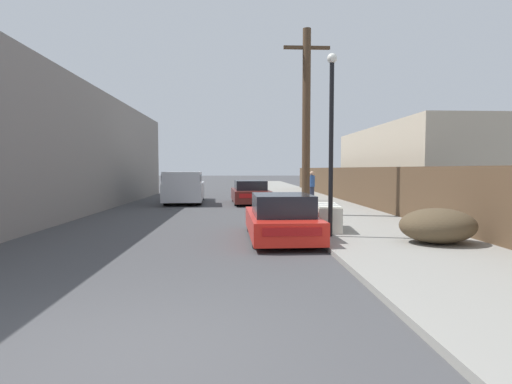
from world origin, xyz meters
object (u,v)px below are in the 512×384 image
Objects in this scene: parked_sports_car_red at (281,219)px; brush_pile at (438,226)px; discarded_fridge at (327,217)px; pedestrian at (312,186)px; car_parked_mid at (250,193)px; street_lamp at (331,132)px; pickup_truck at (185,187)px; utility_pole at (306,120)px.

parked_sports_car_red is 2.27× the size of brush_pile.
discarded_fridge is 10.78m from pedestrian.
street_lamp is (1.81, -11.59, 2.30)m from car_parked_mid.
pickup_truck is (-5.66, 10.88, 0.40)m from discarded_fridge.
discarded_fridge is 0.39× the size of car_parked_mid.
parked_sports_car_red is at bearing -107.49° from utility_pole.
parked_sports_car_red is 11.94m from pedestrian.
street_lamp is (1.30, -0.28, 2.35)m from parked_sports_car_red.
car_parked_mid is 3.71m from pickup_truck.
brush_pile is 1.10× the size of pedestrian.
utility_pole is at bearing 125.89° from pickup_truck.
utility_pole is 7.50m from pedestrian.
utility_pole is 5.15m from street_lamp.
pickup_truck is 3.21× the size of brush_pile.
utility_pole is (5.67, -6.99, 2.93)m from pickup_truck.
pedestrian is at bearing 74.05° from parked_sports_car_red.
discarded_fridge is at bearing -98.12° from pedestrian.
pickup_truck is at bearing 129.06° from utility_pole.
parked_sports_car_red is 2.70m from street_lamp.
pickup_truck is 9.47m from utility_pole.
brush_pile is at bearing -70.46° from utility_pole.
car_parked_mid is at bearing -176.12° from pedestrian.
pedestrian is (-0.68, 12.93, 0.43)m from brush_pile.
car_parked_mid is (-2.00, 10.42, 0.12)m from discarded_fridge.
parked_sports_car_red reaches higher than discarded_fridge.
car_parked_mid is at bearing 169.69° from pickup_truck.
brush_pile is (2.20, -2.27, 0.05)m from discarded_fridge.
pickup_truck reaches higher than discarded_fridge.
pickup_truck is 7.19m from pedestrian.
brush_pile is (2.39, -1.10, -2.37)m from street_lamp.
street_lamp reaches higher than parked_sports_car_red.
car_parked_mid is at bearing 107.40° from discarded_fridge.
street_lamp is at bearing -98.22° from pedestrian.
utility_pole is (1.51, 4.78, 3.26)m from parked_sports_car_red.
street_lamp is 2.61× the size of brush_pile.
car_parked_mid is (-0.50, 11.31, 0.04)m from parked_sports_car_red.
car_parked_mid is at bearing 108.28° from brush_pile.
parked_sports_car_red is 0.89× the size of car_parked_mid.
discarded_fridge is 3.16m from brush_pile.
brush_pile is (2.19, -6.16, -3.28)m from utility_pole.
discarded_fridge is at bearing 29.56° from parked_sports_car_red.
street_lamp is at bearing -92.56° from discarded_fridge.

